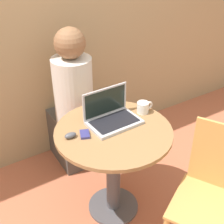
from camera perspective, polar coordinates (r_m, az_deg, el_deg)
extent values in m
plane|color=#B26042|center=(2.44, 0.23, -16.92)|extent=(12.00, 12.00, 0.00)
cube|color=tan|center=(2.50, -11.78, 18.67)|extent=(7.00, 0.05, 2.60)
cylinder|color=#4C4C51|center=(2.44, 0.23, -16.77)|extent=(0.37, 0.37, 0.02)
cylinder|color=#4C4C51|center=(2.20, 0.25, -10.88)|extent=(0.10, 0.10, 0.66)
cylinder|color=olive|center=(1.98, 0.28, -3.58)|extent=(0.75, 0.75, 0.02)
cube|color=#B7B7BC|center=(2.03, 0.43, -1.96)|extent=(0.34, 0.23, 0.02)
cube|color=black|center=(2.02, 0.43, -1.68)|extent=(0.30, 0.18, 0.00)
cube|color=#B7B7BC|center=(2.05, -1.28, 1.94)|extent=(0.33, 0.02, 0.19)
cube|color=black|center=(2.04, -1.19, 1.87)|extent=(0.31, 0.01, 0.17)
cube|color=navy|center=(1.93, -5.00, -4.07)|extent=(0.09, 0.10, 0.02)
ellipsoid|color=#4C4C51|center=(1.91, -7.61, -4.27)|extent=(0.07, 0.04, 0.03)
cylinder|color=white|center=(2.14, 5.66, 0.83)|extent=(0.08, 0.08, 0.08)
torus|color=white|center=(2.17, 6.80, 1.22)|extent=(0.06, 0.01, 0.06)
cylinder|color=tan|center=(2.25, 12.93, -15.65)|extent=(0.04, 0.04, 0.42)
cube|color=tan|center=(1.95, 17.18, -16.27)|extent=(0.54, 0.54, 0.02)
cube|color=tan|center=(1.94, 19.66, -7.80)|extent=(0.19, 0.33, 0.44)
cube|color=#4C4742|center=(2.75, -7.35, -4.53)|extent=(0.30, 0.43, 0.44)
cylinder|color=beige|center=(2.41, -7.09, 3.69)|extent=(0.30, 0.30, 0.54)
sphere|color=brown|center=(2.26, -7.73, 12.38)|extent=(0.23, 0.23, 0.23)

